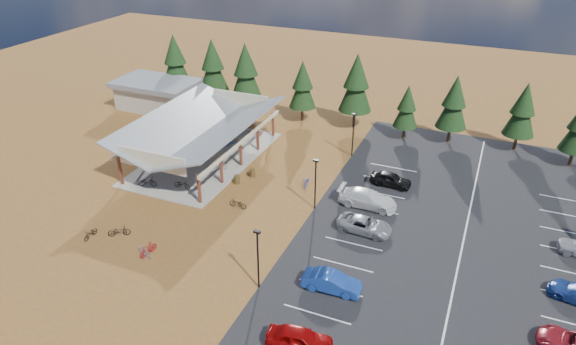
{
  "coord_description": "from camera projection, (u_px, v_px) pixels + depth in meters",
  "views": [
    {
      "loc": [
        18.68,
        -36.59,
        25.92
      ],
      "look_at": [
        1.16,
        4.61,
        1.73
      ],
      "focal_mm": 32.0,
      "sensor_mm": 36.0,
      "label": 1
    }
  ],
  "objects": [
    {
      "name": "lamp_post_1",
      "position": [
        315.0,
        181.0,
        46.86
      ],
      "size": [
        0.5,
        0.25,
        5.14
      ],
      "color": "black",
      "rests_on": "ground"
    },
    {
      "name": "bike_1",
      "position": [
        158.0,
        162.0,
        55.17
      ],
      "size": [
        1.92,
        0.9,
        1.11
      ],
      "primitive_type": "imported",
      "rotation": [
        0.0,
        0.0,
        1.36
      ],
      "color": "gray",
      "rests_on": "concrete_pad"
    },
    {
      "name": "pine_7",
      "position": [
        523.0,
        110.0,
        57.06
      ],
      "size": [
        3.48,
        3.48,
        8.1
      ],
      "color": "#382314",
      "rests_on": "ground"
    },
    {
      "name": "ground",
      "position": [
        258.0,
        208.0,
        48.38
      ],
      "size": [
        140.0,
        140.0,
        0.0
      ],
      "primitive_type": "plane",
      "color": "brown",
      "rests_on": "ground"
    },
    {
      "name": "bike_0",
      "position": [
        147.0,
        182.0,
        51.55
      ],
      "size": [
        2.01,
        1.18,
        1.0
      ],
      "primitive_type": "imported",
      "rotation": [
        0.0,
        0.0,
        1.86
      ],
      "color": "black",
      "rests_on": "concrete_pad"
    },
    {
      "name": "bike_16",
      "position": [
        238.0,
        204.0,
        48.13
      ],
      "size": [
        1.85,
        0.72,
        0.96
      ],
      "primitive_type": "imported",
      "rotation": [
        0.0,
        0.0,
        4.67
      ],
      "color": "black",
      "rests_on": "ground"
    },
    {
      "name": "car_1",
      "position": [
        332.0,
        282.0,
        37.91
      ],
      "size": [
        4.49,
        1.8,
        1.45
      ],
      "primitive_type": "imported",
      "rotation": [
        0.0,
        0.0,
        1.63
      ],
      "color": "#1A3E98",
      "rests_on": "asphalt_lot"
    },
    {
      "name": "bike_2",
      "position": [
        189.0,
        149.0,
        58.2
      ],
      "size": [
        2.0,
        1.1,
        1.0
      ],
      "primitive_type": "imported",
      "rotation": [
        0.0,
        0.0,
        1.32
      ],
      "color": "navy",
      "rests_on": "concrete_pad"
    },
    {
      "name": "car_2",
      "position": [
        365.0,
        225.0,
        44.61
      ],
      "size": [
        4.89,
        2.43,
        1.33
      ],
      "primitive_type": "imported",
      "rotation": [
        0.0,
        0.0,
        1.52
      ],
      "color": "gray",
      "rests_on": "asphalt_lot"
    },
    {
      "name": "trash_bin_0",
      "position": [
        237.0,
        179.0,
        52.29
      ],
      "size": [
        0.6,
        0.6,
        0.9
      ],
      "primitive_type": "cylinder",
      "color": "#49361A",
      "rests_on": "ground"
    },
    {
      "name": "outbuilding",
      "position": [
        157.0,
        94.0,
        70.25
      ],
      "size": [
        11.0,
        7.0,
        3.9
      ],
      "color": "#ADA593",
      "rests_on": "ground"
    },
    {
      "name": "concrete_pad",
      "position": [
        205.0,
        158.0,
        57.46
      ],
      "size": [
        10.6,
        18.6,
        0.1
      ],
      "primitive_type": "cube",
      "color": "gray",
      "rests_on": "ground"
    },
    {
      "name": "bike_11",
      "position": [
        148.0,
        249.0,
        41.82
      ],
      "size": [
        0.82,
        1.87,
        1.09
      ],
      "primitive_type": "imported",
      "rotation": [
        0.0,
        0.0,
        -0.17
      ],
      "color": "#A10B17",
      "rests_on": "ground"
    },
    {
      "name": "trash_bin_1",
      "position": [
        252.0,
        173.0,
        53.52
      ],
      "size": [
        0.6,
        0.6,
        0.9
      ],
      "primitive_type": "cylinder",
      "color": "#49361A",
      "rests_on": "ground"
    },
    {
      "name": "car_4",
      "position": [
        391.0,
        179.0,
        51.7
      ],
      "size": [
        4.22,
        1.88,
        1.41
      ],
      "primitive_type": "imported",
      "rotation": [
        0.0,
        0.0,
        1.52
      ],
      "color": "black",
      "rests_on": "asphalt_lot"
    },
    {
      "name": "pine_5",
      "position": [
        407.0,
        107.0,
        60.23
      ],
      "size": [
        2.89,
        2.89,
        6.73
      ],
      "color": "#382314",
      "rests_on": "ground"
    },
    {
      "name": "bike_3",
      "position": [
        211.0,
        129.0,
        63.06
      ],
      "size": [
        1.88,
        0.63,
        1.11
      ],
      "primitive_type": "imported",
      "rotation": [
        0.0,
        0.0,
        1.63
      ],
      "color": "maroon",
      "rests_on": "concrete_pad"
    },
    {
      "name": "bike_13",
      "position": [
        144.0,
        252.0,
        41.57
      ],
      "size": [
        1.74,
        0.96,
        1.01
      ],
      "primitive_type": "imported",
      "rotation": [
        0.0,
        0.0,
        4.4
      ],
      "color": "gray",
      "rests_on": "ground"
    },
    {
      "name": "bike_pavilion",
      "position": [
        202.0,
        127.0,
        55.67
      ],
      "size": [
        11.65,
        19.4,
        4.97
      ],
      "color": "#572518",
      "rests_on": "concrete_pad"
    },
    {
      "name": "pine_1",
      "position": [
        213.0,
        65.0,
        69.51
      ],
      "size": [
        3.99,
        3.99,
        9.3
      ],
      "color": "#382314",
      "rests_on": "ground"
    },
    {
      "name": "pine_0",
      "position": [
        175.0,
        60.0,
        71.88
      ],
      "size": [
        3.98,
        3.98,
        9.28
      ],
      "color": "#382314",
      "rests_on": "ground"
    },
    {
      "name": "bike_7",
      "position": [
        255.0,
        132.0,
        62.41
      ],
      "size": [
        1.74,
        0.88,
        1.01
      ],
      "primitive_type": "imported",
      "rotation": [
        0.0,
        0.0,
        1.83
      ],
      "color": "#A0213C",
      "rests_on": "concrete_pad"
    },
    {
      "name": "pine_3",
      "position": [
        303.0,
        85.0,
        64.82
      ],
      "size": [
        3.43,
        3.43,
        7.99
      ],
      "color": "#382314",
      "rests_on": "ground"
    },
    {
      "name": "bike_12",
      "position": [
        119.0,
        231.0,
        44.16
      ],
      "size": [
        1.95,
        1.61,
        1.0
      ],
      "primitive_type": "imported",
      "rotation": [
        0.0,
        0.0,
        2.16
      ],
      "color": "black",
      "rests_on": "ground"
    },
    {
      "name": "bike_14",
      "position": [
        307.0,
        182.0,
        51.83
      ],
      "size": [
        0.88,
        1.89,
        0.95
      ],
      "primitive_type": "imported",
      "rotation": [
        0.0,
        0.0,
        0.14
      ],
      "color": "#22309B",
      "rests_on": "ground"
    },
    {
      "name": "bike_5",
      "position": [
        220.0,
        164.0,
        54.78
      ],
      "size": [
        1.84,
        0.7,
        1.08
      ],
      "primitive_type": "imported",
      "rotation": [
        0.0,
        0.0,
        1.68
      ],
      "color": "#93949B",
      "rests_on": "concrete_pad"
    },
    {
      "name": "car_0",
      "position": [
        300.0,
        339.0,
        33.03
      ],
      "size": [
        4.57,
        2.41,
        1.48
      ],
      "primitive_type": "imported",
      "rotation": [
        0.0,
        0.0,
        1.73
      ],
      "color": "#900606",
      "rests_on": "asphalt_lot"
    },
    {
      "name": "lamp_post_2",
      "position": [
        353.0,
        132.0,
        56.57
      ],
      "size": [
        0.5,
        0.25,
        5.14
      ],
      "color": "black",
      "rests_on": "ground"
    },
    {
      "name": "asphalt_lot",
      "position": [
        465.0,
        235.0,
        44.43
      ],
      "size": [
        27.0,
        44.0,
        0.04
      ],
      "primitive_type": "cube",
      "color": "black",
      "rests_on": "ground"
    },
    {
      "name": "pine_4",
      "position": [
        356.0,
        83.0,
        62.53
      ],
      "size": [
        4.08,
        4.08,
        9.51
      ],
      "color": "#382314",
      "rests_on": "ground"
    },
    {
      "name": "pine_6",
      "position": [
        454.0,
        102.0,
        58.88
      ],
      "size": [
        3.55,
        3.55,
        8.27
      ],
      "color": "#382314",
      "rests_on": "ground"
    },
    {
      "name": "bike_8",
      "position": [
        91.0,
        233.0,
        43.95
      ],
      "size": [
        0.66,
        1.67,
        0.86
      ],
      "primitive_type": "imported",
      "rotation": [
        0.0,
        0.0,
        0.05
      ],
      "color": "black",
      "rests_on": "ground"
    },
    {
      "name": "pine_2",
      "position": [
        246.0,
        71.0,
        66.76
      ],
      "size": [
        4.09,
        4.09,
        9.53
      ],
      "color": "#382314",
      "rests_on": "ground"
    },
    {
      "name": "bike_6",
      "position": [
        233.0,
        142.0,
        59.81
      ],
      "size": [
        2.0,
        1.09,
        1.0
      ],
      "primitive_type": "imported",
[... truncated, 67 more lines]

